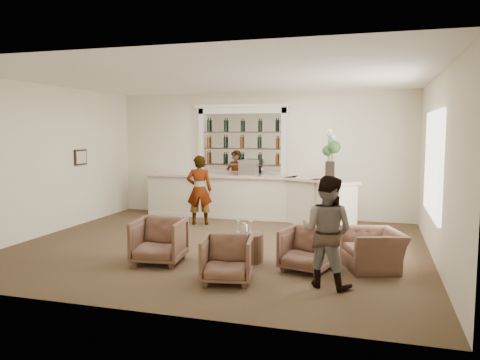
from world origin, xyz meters
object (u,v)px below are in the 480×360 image
armchair_far (373,250)px  armchair_center (227,259)px  guest (327,231)px  flower_vase (330,152)px  bar_counter (250,197)px  espresso_machine (249,168)px  armchair_right (307,250)px  cocktail_table (244,247)px  sommelier (199,190)px  armchair_left (159,241)px

armchair_far → armchair_center: bearing=-78.2°
guest → flower_vase: 4.27m
armchair_center → armchair_far: armchair_center is taller
guest → armchair_center: (-1.47, -0.23, -0.47)m
bar_counter → espresso_machine: 0.77m
armchair_right → espresso_machine: 4.79m
cocktail_table → bar_counter: bearing=103.6°
sommelier → armchair_far: size_ratio=1.71×
sommelier → espresso_machine: bearing=-148.3°
sommelier → armchair_center: bearing=99.8°
armchair_right → espresso_machine: espresso_machine is taller
armchair_center → armchair_right: (1.08, 0.92, 0.00)m
sommelier → armchair_center: sommelier is taller
cocktail_table → flower_vase: size_ratio=0.59×
espresso_machine → cocktail_table: bearing=-77.3°
armchair_center → armchair_far: bearing=21.4°
bar_counter → armchair_left: bearing=-95.8°
armchair_far → armchair_right: bearing=-89.0°
guest → armchair_right: guest is taller
bar_counter → armchair_right: (2.09, -4.13, -0.22)m
bar_counter → espresso_machine: size_ratio=12.62×
cocktail_table → armchair_right: 1.18m
espresso_machine → sommelier: bearing=-132.9°
armchair_center → armchair_right: bearing=30.0°
armchair_left → armchair_center: (1.45, -0.66, -0.04)m
bar_counter → armchair_right: bar_counter is taller
bar_counter → sommelier: sommelier is taller
armchair_center → bar_counter: bearing=90.8°
flower_vase → armchair_far: bearing=-71.4°
espresso_machine → flower_vase: size_ratio=0.38×
armchair_center → espresso_machine: size_ratio=1.69×
armchair_far → guest: bearing=-51.1°
armchair_right → armchair_far: bearing=35.9°
guest → armchair_left: guest is taller
guest → armchair_far: size_ratio=1.65×
bar_counter → guest: guest is taller
cocktail_table → sommelier: 3.49m
sommelier → armchair_right: (3.09, -3.10, -0.50)m
armchair_center → flower_vase: 4.73m
cocktail_table → guest: guest is taller
bar_counter → armchair_right: 4.63m
sommelier → armchair_far: (4.14, -2.69, -0.53)m
bar_counter → armchair_left: 4.42m
guest → espresso_machine: guest is taller
cocktail_table → armchair_center: (0.07, -1.18, 0.10)m
armchair_far → flower_vase: flower_vase is taller
espresso_machine → bar_counter: bearing=-45.6°
armchair_left → bar_counter: bearing=78.0°
sommelier → armchair_center: 4.52m
guest → flower_vase: bearing=-68.5°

